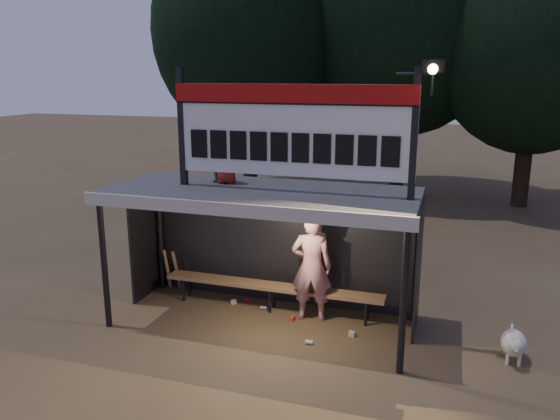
# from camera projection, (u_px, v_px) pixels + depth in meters

# --- Properties ---
(ground) EXTENTS (80.00, 80.00, 0.00)m
(ground) POSITION_uv_depth(u_px,v_px,m) (262.00, 323.00, 9.28)
(ground) COLOR #4F3D27
(ground) RESTS_ON ground
(player) EXTENTS (0.75, 0.55, 1.90)m
(player) POSITION_uv_depth(u_px,v_px,m) (312.00, 267.00, 9.21)
(player) COLOR silver
(player) RESTS_ON ground
(child_a) EXTENTS (0.52, 0.43, 0.97)m
(child_a) POSITION_uv_depth(u_px,v_px,m) (219.00, 154.00, 9.23)
(child_a) COLOR gray
(child_a) RESTS_ON dugout_shelter
(child_b) EXTENTS (0.44, 0.29, 0.89)m
(child_b) POSITION_uv_depth(u_px,v_px,m) (227.00, 157.00, 9.11)
(child_b) COLOR #A62819
(child_b) RESTS_ON dugout_shelter
(dugout_shelter) EXTENTS (5.10, 2.08, 2.32)m
(dugout_shelter) POSITION_uv_depth(u_px,v_px,m) (266.00, 214.00, 9.06)
(dugout_shelter) COLOR #3F3F41
(dugout_shelter) RESTS_ON ground
(scoreboard_assembly) EXTENTS (4.10, 0.27, 1.99)m
(scoreboard_assembly) POSITION_uv_depth(u_px,v_px,m) (294.00, 127.00, 8.30)
(scoreboard_assembly) COLOR black
(scoreboard_assembly) RESTS_ON dugout_shelter
(bench) EXTENTS (4.00, 0.35, 0.48)m
(bench) POSITION_uv_depth(u_px,v_px,m) (272.00, 287.00, 9.69)
(bench) COLOR #946F46
(bench) RESTS_ON ground
(tree_left) EXTENTS (6.46, 6.46, 9.27)m
(tree_left) POSITION_uv_depth(u_px,v_px,m) (248.00, 31.00, 18.36)
(tree_left) COLOR black
(tree_left) RESTS_ON ground
(tree_mid) EXTENTS (7.22, 7.22, 10.36)m
(tree_mid) POSITION_uv_depth(u_px,v_px,m) (405.00, 10.00, 18.11)
(tree_mid) COLOR black
(tree_mid) RESTS_ON ground
(tree_right) EXTENTS (6.08, 6.08, 8.72)m
(tree_right) POSITION_uv_depth(u_px,v_px,m) (537.00, 37.00, 16.24)
(tree_right) COLOR black
(tree_right) RESTS_ON ground
(dog) EXTENTS (0.36, 0.81, 0.49)m
(dog) POSITION_uv_depth(u_px,v_px,m) (514.00, 343.00, 7.99)
(dog) COLOR silver
(dog) RESTS_ON ground
(bats) EXTENTS (0.48, 0.33, 0.84)m
(bats) POSITION_uv_depth(u_px,v_px,m) (177.00, 270.00, 10.54)
(bats) COLOR #A2724B
(bats) RESTS_ON ground
(litter) EXTENTS (2.41, 1.35, 0.08)m
(litter) POSITION_uv_depth(u_px,v_px,m) (281.00, 316.00, 9.44)
(litter) COLOR red
(litter) RESTS_ON ground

